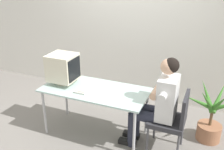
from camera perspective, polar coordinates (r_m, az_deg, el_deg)
The scene contains 8 objects.
ground_plane at distance 3.82m, azimuth -3.57°, elevation -12.76°, with size 12.00×12.00×0.00m, color gray.
wall_back at distance 4.37m, azimuth 7.95°, elevation 13.16°, with size 8.00×0.10×3.00m, color silver.
desk at distance 3.48m, azimuth -3.83°, elevation -4.03°, with size 1.45×0.68×0.71m.
crt_monitor at distance 3.59m, azimuth -10.99°, elevation 1.65°, with size 0.38×0.35×0.43m.
keyboard at distance 3.52m, azimuth -5.60°, elevation -2.49°, with size 0.17×0.48×0.03m.
office_chair at distance 3.30m, azimuth 13.36°, elevation -9.48°, with size 0.44×0.44×0.85m.
person_seated at distance 3.22m, azimuth 10.30°, elevation -5.89°, with size 0.70×0.54×1.28m.
potted_plant at distance 3.76m, azimuth 21.25°, elevation -9.22°, with size 0.81×0.63×0.86m.
Camera 1 is at (1.42, -2.76, 2.23)m, focal length 40.71 mm.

